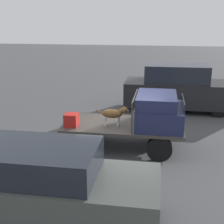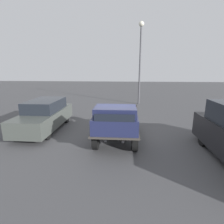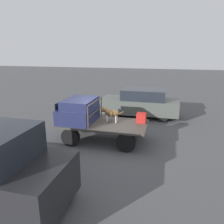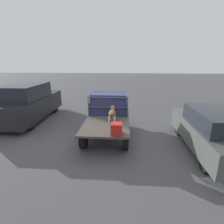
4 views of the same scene
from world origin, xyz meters
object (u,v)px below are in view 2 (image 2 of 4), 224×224
Objects in this scene: flatbed_truck at (116,127)px; cargo_crate at (109,111)px; parked_sedan at (45,115)px; light_pole_near at (140,51)px; dog at (112,113)px.

cargo_crate reaches higher than flatbed_truck.
light_pole_near is (-7.83, 5.83, 4.07)m from parked_sedan.
light_pole_near is (-8.68, 1.97, 3.67)m from dog.
light_pole_near is at bearing 169.07° from flatbed_truck.
parked_sedan reaches higher than cargo_crate.
parked_sedan is at bearing -36.65° from light_pole_near.
light_pole_near is (-7.35, 2.22, 3.88)m from cargo_crate.
parked_sedan is at bearing -108.37° from dog.
cargo_crate is 0.05× the size of light_pole_near.
light_pole_near is at bearing 161.33° from dog.
flatbed_truck is 0.73m from dog.
dog is 3.97m from parked_sedan.
light_pole_near reaches higher than flatbed_truck.
cargo_crate is at bearing 102.48° from parked_sedan.
parked_sedan is (-0.85, -3.85, -0.40)m from dog.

